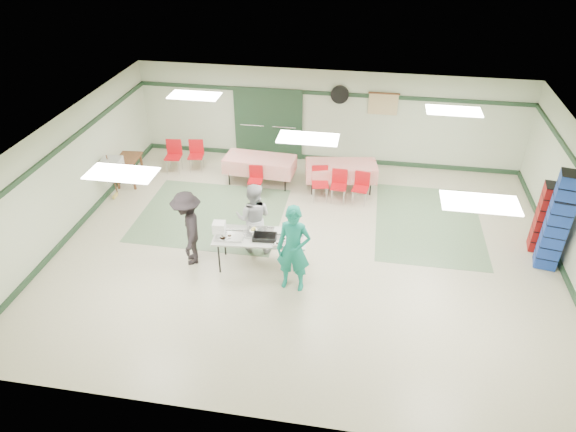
% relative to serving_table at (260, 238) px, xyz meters
% --- Properties ---
extents(floor, '(11.00, 11.00, 0.00)m').
position_rel_serving_table_xyz_m(floor, '(0.86, 0.79, -0.72)').
color(floor, '#BEB699').
rests_on(floor, ground).
extents(ceiling, '(11.00, 11.00, 0.00)m').
position_rel_serving_table_xyz_m(ceiling, '(0.86, 0.79, 1.98)').
color(ceiling, white).
rests_on(ceiling, wall_back).
extents(wall_back, '(11.00, 0.00, 11.00)m').
position_rel_serving_table_xyz_m(wall_back, '(0.86, 5.29, 0.63)').
color(wall_back, beige).
rests_on(wall_back, floor).
extents(wall_front, '(11.00, 0.00, 11.00)m').
position_rel_serving_table_xyz_m(wall_front, '(0.86, -3.71, 0.63)').
color(wall_front, beige).
rests_on(wall_front, floor).
extents(wall_left, '(0.00, 9.00, 9.00)m').
position_rel_serving_table_xyz_m(wall_left, '(-4.64, 0.79, 0.63)').
color(wall_left, beige).
rests_on(wall_left, floor).
extents(trim_back, '(11.00, 0.06, 0.10)m').
position_rel_serving_table_xyz_m(trim_back, '(0.86, 5.26, 1.33)').
color(trim_back, '#1E3824').
rests_on(trim_back, wall_back).
extents(baseboard_back, '(11.00, 0.06, 0.12)m').
position_rel_serving_table_xyz_m(baseboard_back, '(0.86, 5.26, -0.66)').
color(baseboard_back, '#1E3824').
rests_on(baseboard_back, floor).
extents(trim_left, '(0.06, 9.00, 0.10)m').
position_rel_serving_table_xyz_m(trim_left, '(-4.61, 0.79, 1.33)').
color(trim_left, '#1E3824').
rests_on(trim_left, wall_back).
extents(baseboard_left, '(0.06, 9.00, 0.12)m').
position_rel_serving_table_xyz_m(baseboard_left, '(-4.61, 0.79, -0.66)').
color(baseboard_left, '#1E3824').
rests_on(baseboard_left, floor).
extents(baseboard_right, '(0.06, 9.00, 0.12)m').
position_rel_serving_table_xyz_m(baseboard_right, '(6.33, 0.79, -0.66)').
color(baseboard_right, '#1E3824').
rests_on(baseboard_right, floor).
extents(green_patch_a, '(3.50, 3.00, 0.01)m').
position_rel_serving_table_xyz_m(green_patch_a, '(-1.64, 1.79, -0.71)').
color(green_patch_a, gray).
rests_on(green_patch_a, floor).
extents(green_patch_b, '(2.50, 3.50, 0.01)m').
position_rel_serving_table_xyz_m(green_patch_b, '(3.66, 2.29, -0.71)').
color(green_patch_b, gray).
rests_on(green_patch_b, floor).
extents(double_door_left, '(0.90, 0.06, 2.10)m').
position_rel_serving_table_xyz_m(double_door_left, '(-1.34, 5.23, 0.33)').
color(double_door_left, gray).
rests_on(double_door_left, floor).
extents(double_door_right, '(0.90, 0.06, 2.10)m').
position_rel_serving_table_xyz_m(double_door_right, '(-0.39, 5.23, 0.33)').
color(double_door_right, gray).
rests_on(double_door_right, floor).
extents(door_frame, '(2.00, 0.03, 2.15)m').
position_rel_serving_table_xyz_m(door_frame, '(-0.87, 5.21, 0.33)').
color(door_frame, '#1E3824').
rests_on(door_frame, floor).
extents(wall_fan, '(0.50, 0.10, 0.50)m').
position_rel_serving_table_xyz_m(wall_fan, '(1.16, 5.23, 1.33)').
color(wall_fan, black).
rests_on(wall_fan, wall_back).
extents(scroll_banner, '(0.80, 0.02, 0.60)m').
position_rel_serving_table_xyz_m(scroll_banner, '(2.36, 5.23, 1.13)').
color(scroll_banner, tan).
rests_on(scroll_banner, wall_back).
extents(serving_table, '(1.98, 0.94, 0.76)m').
position_rel_serving_table_xyz_m(serving_table, '(0.00, 0.00, 0.00)').
color(serving_table, '#B2B2AD').
rests_on(serving_table, floor).
extents(sheet_tray_right, '(0.61, 0.48, 0.02)m').
position_rel_serving_table_xyz_m(sheet_tray_right, '(0.61, -0.10, 0.05)').
color(sheet_tray_right, silver).
rests_on(sheet_tray_right, serving_table).
extents(sheet_tray_mid, '(0.60, 0.47, 0.02)m').
position_rel_serving_table_xyz_m(sheet_tray_mid, '(-0.03, 0.10, 0.05)').
color(sheet_tray_mid, silver).
rests_on(sheet_tray_mid, serving_table).
extents(sheet_tray_left, '(0.61, 0.48, 0.02)m').
position_rel_serving_table_xyz_m(sheet_tray_left, '(-0.61, -0.12, 0.05)').
color(sheet_tray_left, silver).
rests_on(sheet_tray_left, serving_table).
extents(baking_pan, '(0.51, 0.35, 0.08)m').
position_rel_serving_table_xyz_m(baking_pan, '(0.11, -0.07, 0.08)').
color(baking_pan, black).
rests_on(baking_pan, serving_table).
extents(foam_box_stack, '(0.28, 0.26, 0.24)m').
position_rel_serving_table_xyz_m(foam_box_stack, '(-0.87, 0.01, 0.16)').
color(foam_box_stack, white).
rests_on(foam_box_stack, serving_table).
extents(volunteer_teal, '(0.72, 0.51, 1.87)m').
position_rel_serving_table_xyz_m(volunteer_teal, '(0.79, -0.57, 0.22)').
color(volunteer_teal, '#127E6D').
rests_on(volunteer_teal, floor).
extents(volunteer_grey, '(0.82, 0.65, 1.64)m').
position_rel_serving_table_xyz_m(volunteer_grey, '(-0.26, 0.56, 0.10)').
color(volunteer_grey, '#99999F').
rests_on(volunteer_grey, floor).
extents(volunteer_dark, '(0.96, 1.24, 1.69)m').
position_rel_serving_table_xyz_m(volunteer_dark, '(-1.52, -0.09, 0.13)').
color(volunteer_dark, black).
rests_on(volunteer_dark, floor).
extents(dining_table_a, '(1.94, 1.09, 0.77)m').
position_rel_serving_table_xyz_m(dining_table_a, '(1.41, 3.59, -0.15)').
color(dining_table_a, red).
rests_on(dining_table_a, floor).
extents(dining_table_b, '(1.93, 0.95, 0.77)m').
position_rel_serving_table_xyz_m(dining_table_b, '(-0.79, 3.59, -0.15)').
color(dining_table_b, red).
rests_on(dining_table_b, floor).
extents(chair_a, '(0.40, 0.40, 0.85)m').
position_rel_serving_table_xyz_m(chair_a, '(1.40, 3.03, -0.20)').
color(chair_a, '#B70E18').
rests_on(chair_a, floor).
extents(chair_b, '(0.49, 0.49, 0.90)m').
position_rel_serving_table_xyz_m(chair_b, '(0.91, 3.03, -0.16)').
color(chair_b, '#B70E18').
rests_on(chair_b, floor).
extents(chair_c, '(0.44, 0.44, 0.83)m').
position_rel_serving_table_xyz_m(chair_c, '(1.97, 3.02, -0.21)').
color(chair_c, '#B70E18').
rests_on(chair_c, floor).
extents(chair_d, '(0.38, 0.38, 0.78)m').
position_rel_serving_table_xyz_m(chair_d, '(-0.78, 3.02, -0.24)').
color(chair_d, '#B70E18').
rests_on(chair_d, floor).
extents(chair_loose_a, '(0.46, 0.46, 0.88)m').
position_rel_serving_table_xyz_m(chair_loose_a, '(-2.74, 4.08, -0.18)').
color(chair_loose_a, '#B70E18').
rests_on(chair_loose_a, floor).
extents(chair_loose_b, '(0.47, 0.47, 0.93)m').
position_rel_serving_table_xyz_m(chair_loose_b, '(-3.33, 3.88, -0.15)').
color(chair_loose_b, '#B70E18').
rests_on(chair_loose_b, floor).
extents(crate_stack_blue_a, '(0.51, 0.51, 2.22)m').
position_rel_serving_table_xyz_m(crate_stack_blue_a, '(6.01, 1.03, 0.39)').
color(crate_stack_blue_a, '#183995').
rests_on(crate_stack_blue_a, floor).
extents(crate_stack_red, '(0.47, 0.47, 1.63)m').
position_rel_serving_table_xyz_m(crate_stack_red, '(6.01, 1.62, 0.09)').
color(crate_stack_red, maroon).
rests_on(crate_stack_red, floor).
extents(crate_stack_blue_b, '(0.49, 0.49, 1.65)m').
position_rel_serving_table_xyz_m(crate_stack_blue_b, '(6.01, 1.02, 0.11)').
color(crate_stack_blue_b, '#183995').
rests_on(crate_stack_blue_b, floor).
extents(printer_table, '(0.64, 0.91, 0.74)m').
position_rel_serving_table_xyz_m(printer_table, '(-4.29, 3.01, -0.08)').
color(printer_table, brown).
rests_on(printer_table, floor).
extents(office_printer, '(0.52, 0.47, 0.38)m').
position_rel_serving_table_xyz_m(office_printer, '(-4.29, 2.20, 0.22)').
color(office_printer, '#A7A7A2').
rests_on(office_printer, printer_table).
extents(broom, '(0.07, 0.20, 1.22)m').
position_rel_serving_table_xyz_m(broom, '(-4.37, 2.22, -0.08)').
color(broom, brown).
rests_on(broom, floor).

